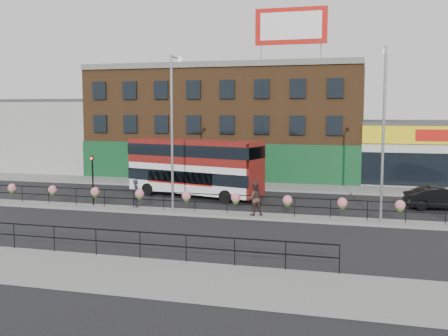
% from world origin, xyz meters
% --- Properties ---
extents(ground, '(120.00, 120.00, 0.00)m').
position_xyz_m(ground, '(0.00, 0.00, 0.00)').
color(ground, black).
rests_on(ground, ground).
extents(south_pavement, '(60.00, 4.00, 0.15)m').
position_xyz_m(south_pavement, '(0.00, -12.00, 0.07)').
color(south_pavement, gray).
rests_on(south_pavement, ground).
extents(north_pavement, '(60.00, 4.00, 0.15)m').
position_xyz_m(north_pavement, '(0.00, 12.00, 0.07)').
color(north_pavement, gray).
rests_on(north_pavement, ground).
extents(median, '(60.00, 1.60, 0.15)m').
position_xyz_m(median, '(0.00, 0.00, 0.07)').
color(median, gray).
rests_on(median, ground).
extents(yellow_line_inner, '(60.00, 0.10, 0.01)m').
position_xyz_m(yellow_line_inner, '(0.00, -9.70, 0.01)').
color(yellow_line_inner, gold).
rests_on(yellow_line_inner, ground).
extents(yellow_line_outer, '(60.00, 0.10, 0.01)m').
position_xyz_m(yellow_line_outer, '(0.00, -9.88, 0.01)').
color(yellow_line_outer, gold).
rests_on(yellow_line_outer, ground).
extents(brick_building, '(25.00, 12.21, 10.30)m').
position_xyz_m(brick_building, '(-4.00, 19.96, 5.13)').
color(brick_building, brown).
rests_on(brick_building, ground).
extents(warehouse_west, '(15.50, 12.00, 7.30)m').
position_xyz_m(warehouse_west, '(-24.25, 20.00, 3.65)').
color(warehouse_west, '#9D9C98').
rests_on(warehouse_west, ground).
extents(billboard, '(6.00, 0.29, 4.40)m').
position_xyz_m(billboard, '(2.50, 14.99, 13.18)').
color(billboard, red).
rests_on(billboard, brick_building).
extents(median_railing, '(30.04, 0.56, 1.23)m').
position_xyz_m(median_railing, '(-0.00, 0.00, 1.05)').
color(median_railing, black).
rests_on(median_railing, median).
extents(south_railing, '(20.04, 0.05, 1.12)m').
position_xyz_m(south_railing, '(-2.00, -10.10, 0.96)').
color(south_railing, black).
rests_on(south_railing, south_pavement).
extents(double_decker_bus, '(10.47, 5.03, 4.12)m').
position_xyz_m(double_decker_bus, '(-2.99, 5.89, 2.53)').
color(double_decker_bus, white).
rests_on(double_decker_bus, ground).
extents(car, '(2.86, 4.83, 1.44)m').
position_xyz_m(car, '(13.44, 5.42, 0.72)').
color(car, black).
rests_on(car, ground).
extents(pedestrian_a, '(0.91, 0.84, 1.74)m').
position_xyz_m(pedestrian_a, '(-5.02, 0.48, 1.02)').
color(pedestrian_a, '#242430').
rests_on(pedestrian_a, median).
extents(pedestrian_b, '(1.51, 1.45, 1.96)m').
position_xyz_m(pedestrian_b, '(2.69, -0.11, 1.13)').
color(pedestrian_b, '#412C25').
rests_on(pedestrian_b, median).
extents(lamp_column_west, '(0.34, 1.64, 9.34)m').
position_xyz_m(lamp_column_west, '(-2.42, 0.25, 5.68)').
color(lamp_column_west, gray).
rests_on(lamp_column_west, median).
extents(lamp_column_east, '(0.34, 1.66, 9.46)m').
position_xyz_m(lamp_column_east, '(9.70, 0.26, 5.76)').
color(lamp_column_east, gray).
rests_on(lamp_column_east, median).
extents(traffic_light_median, '(0.15, 0.28, 3.65)m').
position_xyz_m(traffic_light_median, '(-8.00, 0.39, 2.47)').
color(traffic_light_median, black).
rests_on(traffic_light_median, median).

